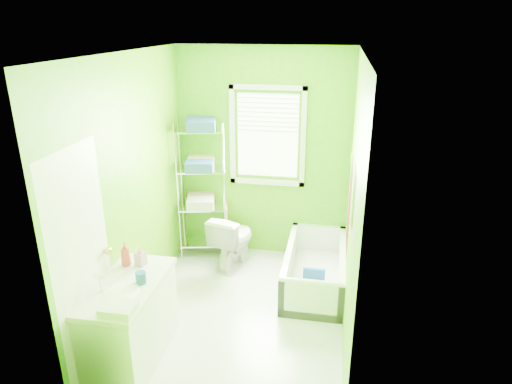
% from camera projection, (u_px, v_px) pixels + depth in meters
% --- Properties ---
extents(ground, '(2.90, 2.90, 0.00)m').
position_uv_depth(ground, '(240.00, 315.00, 4.71)').
color(ground, silver).
rests_on(ground, ground).
extents(room_envelope, '(2.14, 2.94, 2.62)m').
position_uv_depth(room_envelope, '(238.00, 173.00, 4.17)').
color(room_envelope, '#4EA007').
rests_on(room_envelope, ground).
extents(window, '(0.92, 0.05, 1.22)m').
position_uv_depth(window, '(268.00, 131.00, 5.45)').
color(window, white).
rests_on(window, ground).
extents(door, '(0.09, 0.80, 2.00)m').
position_uv_depth(door, '(84.00, 270.00, 3.62)').
color(door, white).
rests_on(door, ground).
extents(right_wall_decor, '(0.04, 1.48, 1.17)m').
position_uv_depth(right_wall_decor, '(351.00, 204.00, 4.06)').
color(right_wall_decor, '#46080F').
rests_on(right_wall_decor, ground).
extents(bathtub, '(0.66, 1.42, 0.46)m').
position_uv_depth(bathtub, '(314.00, 274.00, 5.19)').
color(bathtub, white).
rests_on(bathtub, ground).
extents(toilet, '(0.54, 0.75, 0.69)m').
position_uv_depth(toilet, '(233.00, 239.00, 5.57)').
color(toilet, white).
rests_on(toilet, ground).
extents(vanity, '(0.53, 1.03, 1.00)m').
position_uv_depth(vanity, '(130.00, 320.00, 3.96)').
color(vanity, white).
rests_on(vanity, ground).
extents(wire_shelf_unit, '(0.65, 0.52, 1.77)m').
position_uv_depth(wire_shelf_unit, '(203.00, 174.00, 5.62)').
color(wire_shelf_unit, silver).
rests_on(wire_shelf_unit, ground).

